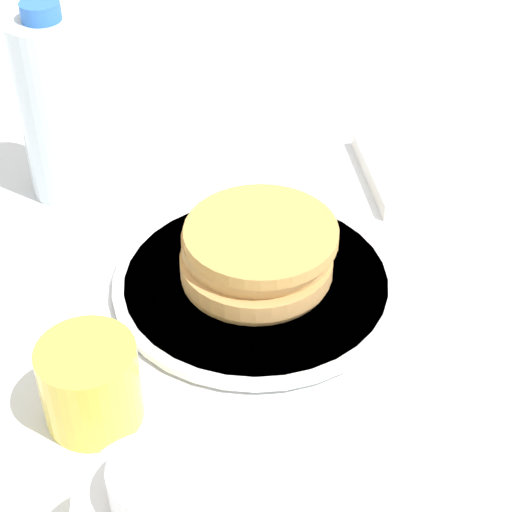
# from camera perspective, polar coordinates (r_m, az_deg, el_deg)

# --- Properties ---
(ground_plane) EXTENTS (4.00, 4.00, 0.00)m
(ground_plane) POSITION_cam_1_polar(r_m,az_deg,el_deg) (0.85, 1.19, -0.74)
(ground_plane) COLOR white
(plate) EXTENTS (0.28, 0.28, 0.01)m
(plate) POSITION_cam_1_polar(r_m,az_deg,el_deg) (0.82, 0.00, -1.77)
(plate) COLOR white
(plate) RESTS_ON ground_plane
(pancake_stack) EXTENTS (0.15, 0.15, 0.06)m
(pancake_stack) POSITION_cam_1_polar(r_m,az_deg,el_deg) (0.80, 0.10, 0.17)
(pancake_stack) COLOR tan
(pancake_stack) RESTS_ON plate
(juice_glass) EXTENTS (0.08, 0.08, 0.08)m
(juice_glass) POSITION_cam_1_polar(r_m,az_deg,el_deg) (0.70, -10.98, -8.36)
(juice_glass) COLOR yellow
(juice_glass) RESTS_ON ground_plane
(water_bottle_near) EXTENTS (0.08, 0.08, 0.22)m
(water_bottle_near) POSITION_cam_1_polar(r_m,az_deg,el_deg) (0.93, -13.14, 9.59)
(water_bottle_near) COLOR silver
(water_bottle_near) RESTS_ON ground_plane
(napkin) EXTENTS (0.17, 0.14, 0.02)m
(napkin) POSITION_cam_1_polar(r_m,az_deg,el_deg) (0.98, 10.50, 5.62)
(napkin) COLOR white
(napkin) RESTS_ON ground_plane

